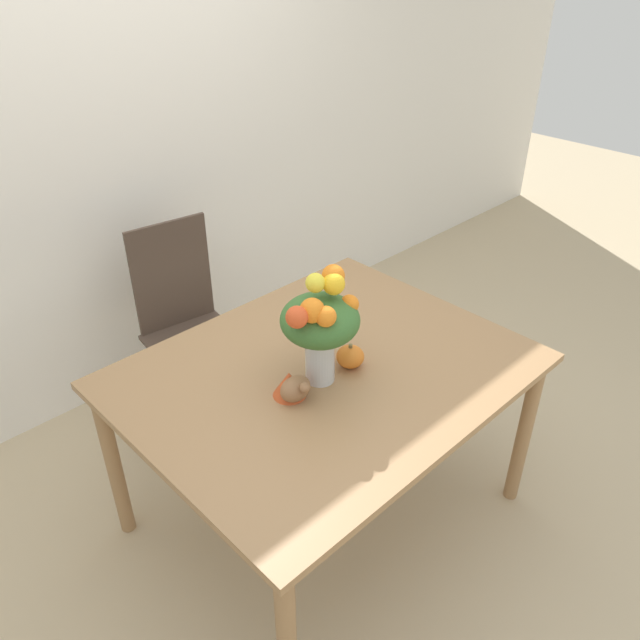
% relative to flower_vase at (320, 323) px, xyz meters
% --- Properties ---
extents(ground_plane, '(12.00, 12.00, 0.00)m').
position_rel_flower_vase_xyz_m(ground_plane, '(0.06, 0.04, -1.02)').
color(ground_plane, tan).
extents(wall_back, '(8.00, 0.06, 2.70)m').
position_rel_flower_vase_xyz_m(wall_back, '(0.06, 1.48, 0.33)').
color(wall_back, white).
rests_on(wall_back, ground_plane).
extents(dining_table, '(1.45, 1.15, 0.78)m').
position_rel_flower_vase_xyz_m(dining_table, '(0.06, 0.04, -0.33)').
color(dining_table, '#9E754C').
rests_on(dining_table, ground_plane).
extents(flower_vase, '(0.31, 0.28, 0.44)m').
position_rel_flower_vase_xyz_m(flower_vase, '(0.00, 0.00, 0.00)').
color(flower_vase, silver).
rests_on(flower_vase, dining_table).
extents(pumpkin, '(0.10, 0.10, 0.10)m').
position_rel_flower_vase_xyz_m(pumpkin, '(0.14, -0.02, -0.20)').
color(pumpkin, orange).
rests_on(pumpkin, dining_table).
extents(turkey_figurine, '(0.12, 0.16, 0.10)m').
position_rel_flower_vase_xyz_m(turkey_figurine, '(-0.14, -0.00, -0.19)').
color(turkey_figurine, '#936642').
rests_on(turkey_figurine, dining_table).
extents(dining_chair_near_window, '(0.47, 0.47, 1.01)m').
position_rel_flower_vase_xyz_m(dining_chair_near_window, '(0.08, 1.02, -0.51)').
color(dining_chair_near_window, '#47382D').
rests_on(dining_chair_near_window, ground_plane).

